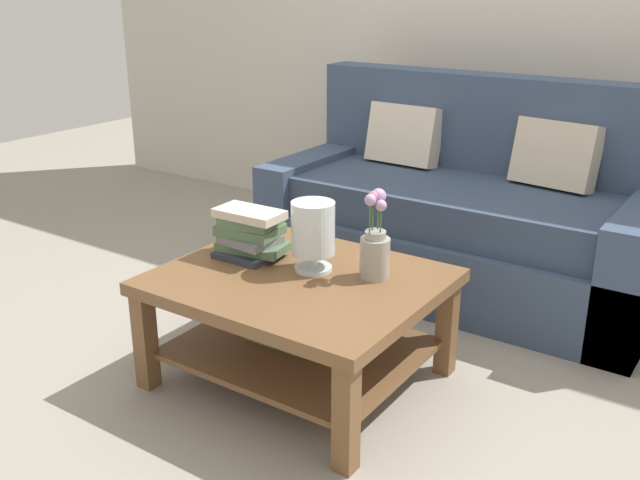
{
  "coord_description": "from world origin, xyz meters",
  "views": [
    {
      "loc": [
        1.5,
        -2.5,
        1.53
      ],
      "look_at": [
        -0.0,
        -0.29,
        0.55
      ],
      "focal_mm": 40.36,
      "sensor_mm": 36.0,
      "label": 1
    }
  ],
  "objects_px": {
    "couch": "(464,217)",
    "flower_pitcher": "(375,247)",
    "coffee_table": "(298,305)",
    "book_stack_main": "(250,233)",
    "glass_hurricane_vase": "(313,231)"
  },
  "relations": [
    {
      "from": "couch",
      "to": "book_stack_main",
      "type": "height_order",
      "value": "couch"
    },
    {
      "from": "book_stack_main",
      "to": "glass_hurricane_vase",
      "type": "bearing_deg",
      "value": 4.12
    },
    {
      "from": "coffee_table",
      "to": "book_stack_main",
      "type": "bearing_deg",
      "value": 168.22
    },
    {
      "from": "coffee_table",
      "to": "couch",
      "type": "bearing_deg",
      "value": 83.84
    },
    {
      "from": "couch",
      "to": "flower_pitcher",
      "type": "bearing_deg",
      "value": -84.12
    },
    {
      "from": "coffee_table",
      "to": "book_stack_main",
      "type": "distance_m",
      "value": 0.36
    },
    {
      "from": "coffee_table",
      "to": "glass_hurricane_vase",
      "type": "xyz_separation_m",
      "value": [
        0.02,
        0.08,
        0.29
      ]
    },
    {
      "from": "couch",
      "to": "coffee_table",
      "type": "distance_m",
      "value": 1.28
    },
    {
      "from": "book_stack_main",
      "to": "flower_pitcher",
      "type": "height_order",
      "value": "flower_pitcher"
    },
    {
      "from": "couch",
      "to": "glass_hurricane_vase",
      "type": "relative_size",
      "value": 7.05
    },
    {
      "from": "glass_hurricane_vase",
      "to": "flower_pitcher",
      "type": "xyz_separation_m",
      "value": [
        0.23,
        0.07,
        -0.04
      ]
    },
    {
      "from": "couch",
      "to": "book_stack_main",
      "type": "xyz_separation_m",
      "value": [
        -0.41,
        -1.22,
        0.19
      ]
    },
    {
      "from": "coffee_table",
      "to": "flower_pitcher",
      "type": "xyz_separation_m",
      "value": [
        0.25,
        0.15,
        0.25
      ]
    },
    {
      "from": "coffee_table",
      "to": "book_stack_main",
      "type": "xyz_separation_m",
      "value": [
        -0.28,
        0.06,
        0.23
      ]
    },
    {
      "from": "book_stack_main",
      "to": "coffee_table",
      "type": "bearing_deg",
      "value": -11.78
    }
  ]
}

